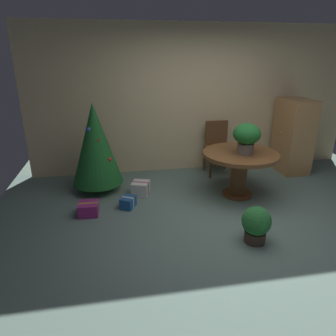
{
  "coord_description": "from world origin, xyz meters",
  "views": [
    {
      "loc": [
        -1.48,
        -3.26,
        2.09
      ],
      "look_at": [
        -0.84,
        0.36,
        0.71
      ],
      "focal_mm": 32.63,
      "sensor_mm": 36.0,
      "label": 1
    }
  ],
  "objects": [
    {
      "name": "potted_plant",
      "position": [
        0.07,
        -0.4,
        0.24
      ],
      "size": [
        0.34,
        0.34,
        0.44
      ],
      "color": "#4C382D",
      "rests_on": "ground_plane"
    },
    {
      "name": "wooden_cabinet",
      "position": [
        1.74,
        1.71,
        0.67
      ],
      "size": [
        0.5,
        0.7,
        1.34
      ],
      "color": "#B27F4C",
      "rests_on": "ground_plane"
    },
    {
      "name": "ground_plane",
      "position": [
        0.0,
        0.0,
        0.0
      ],
      "size": [
        6.6,
        6.6,
        0.0
      ],
      "primitive_type": "plane",
      "color": "slate"
    },
    {
      "name": "holiday_tree",
      "position": [
        -1.8,
        1.42,
        0.78
      ],
      "size": [
        0.79,
        0.79,
        1.41
      ],
      "color": "brown",
      "rests_on": "ground_plane"
    },
    {
      "name": "wooden_chair_far",
      "position": [
        0.36,
        1.87,
        0.54
      ],
      "size": [
        0.46,
        0.43,
        0.95
      ],
      "color": "brown",
      "rests_on": "ground_plane"
    },
    {
      "name": "round_dining_table",
      "position": [
        0.36,
        0.84,
        0.52
      ],
      "size": [
        1.13,
        1.13,
        0.7
      ],
      "color": "brown",
      "rests_on": "ground_plane"
    },
    {
      "name": "gift_box_cream",
      "position": [
        -1.14,
        1.12,
        0.11
      ],
      "size": [
        0.33,
        0.33,
        0.22
      ],
      "color": "silver",
      "rests_on": "ground_plane"
    },
    {
      "name": "gift_box_purple",
      "position": [
        -1.91,
        0.61,
        0.09
      ],
      "size": [
        0.28,
        0.27,
        0.18
      ],
      "color": "#9E287A",
      "rests_on": "ground_plane"
    },
    {
      "name": "flower_vase",
      "position": [
        0.39,
        0.77,
        0.97
      ],
      "size": [
        0.4,
        0.4,
        0.45
      ],
      "color": "#665B51",
      "rests_on": "round_dining_table"
    },
    {
      "name": "gift_box_blue",
      "position": [
        -1.36,
        0.72,
        0.08
      ],
      "size": [
        0.26,
        0.28,
        0.16
      ],
      "color": "#1E569E",
      "rests_on": "ground_plane"
    },
    {
      "name": "back_wall_panel",
      "position": [
        0.0,
        2.2,
        1.3
      ],
      "size": [
        6.0,
        0.1,
        2.6
      ],
      "primitive_type": "cube",
      "color": "beige",
      "rests_on": "ground_plane"
    }
  ]
}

